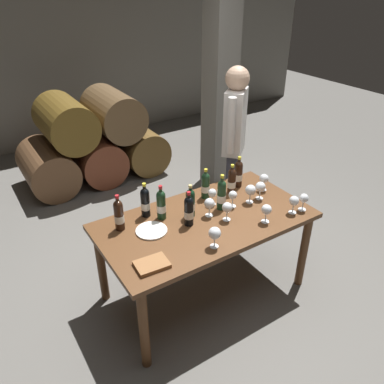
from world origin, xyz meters
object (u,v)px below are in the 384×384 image
object	(u,v)px
wine_bottle_3	(145,202)
wine_glass_2	(294,201)
wine_bottle_4	(119,215)
wine_bottle_8	(161,204)
dining_table	(205,228)
wine_bottle_6	(205,185)
wine_bottle_0	(238,174)
wine_glass_0	(304,199)
wine_glass_8	(212,194)
wine_bottle_1	(232,181)
wine_glass_9	(227,208)
wine_glass_10	(215,234)
wine_bottle_2	(222,194)
wine_glass_5	(209,204)
wine_bottle_5	(190,203)
wine_glass_4	(264,179)
serving_plate	(151,231)
wine_bottle_7	(189,211)
wine_glass_6	(260,187)
tasting_notebook	(152,264)
wine_glass_7	(251,190)
sommelier_presenting	(234,134)
wine_glass_3	(266,210)
wine_glass_1	(233,196)

from	to	relation	value
wine_bottle_3	wine_glass_2	xyz separation A→B (m)	(1.02, -0.61, -0.02)
wine_bottle_4	wine_bottle_8	size ratio (longest dim) A/B	1.02
dining_table	wine_bottle_6	bearing A→B (deg)	55.95
wine_bottle_0	wine_glass_0	bearing A→B (deg)	-72.45
dining_table	wine_bottle_8	world-z (taller)	wine_bottle_8
wine_bottle_0	wine_glass_8	bearing A→B (deg)	-160.91
dining_table	wine_bottle_1	distance (m)	0.52
wine_glass_9	wine_glass_10	distance (m)	0.36
dining_table	wine_glass_0	bearing A→B (deg)	-23.26
wine_bottle_2	wine_glass_10	distance (m)	0.52
wine_bottle_4	wine_glass_10	size ratio (longest dim) A/B	1.82
wine_bottle_8	wine_glass_5	distance (m)	0.38
wine_bottle_8	wine_glass_9	bearing A→B (deg)	-35.66
wine_bottle_0	wine_glass_9	distance (m)	0.57
wine_bottle_6	wine_bottle_2	bearing A→B (deg)	-88.67
wine_bottle_5	wine_glass_4	xyz separation A→B (m)	(0.77, -0.00, -0.01)
wine_bottle_5	serving_plate	size ratio (longest dim) A/B	1.17
wine_glass_2	wine_glass_5	xyz separation A→B (m)	(-0.59, 0.33, 0.00)
dining_table	serving_plate	bearing A→B (deg)	169.32
wine_bottle_7	wine_glass_9	distance (m)	0.31
wine_bottle_6	wine_glass_0	size ratio (longest dim) A/B	1.83
wine_glass_6	tasting_notebook	bearing A→B (deg)	-166.88
wine_bottle_0	wine_bottle_1	xyz separation A→B (m)	(-0.13, -0.07, -0.01)
wine_bottle_1	wine_glass_6	world-z (taller)	wine_bottle_1
wine_glass_5	wine_bottle_6	bearing A→B (deg)	61.45
wine_bottle_2	wine_glass_7	size ratio (longest dim) A/B	1.90
wine_glass_5	wine_glass_2	bearing A→B (deg)	-29.31
wine_bottle_3	wine_glass_7	size ratio (longest dim) A/B	1.79
wine_bottle_1	wine_glass_5	xyz separation A→B (m)	(-0.38, -0.20, -0.01)
sommelier_presenting	wine_bottle_8	bearing A→B (deg)	-154.44
wine_bottle_8	wine_glass_3	world-z (taller)	wine_bottle_8
wine_bottle_8	wine_glass_3	xyz separation A→B (m)	(0.66, -0.49, -0.02)
wine_bottle_7	wine_bottle_6	bearing A→B (deg)	38.44
wine_bottle_6	serving_plate	bearing A→B (deg)	-162.51
wine_glass_4	wine_glass_6	distance (m)	0.16
wine_glass_0	wine_glass_1	world-z (taller)	wine_glass_0
wine_glass_2	wine_glass_1	bearing A→B (deg)	135.80
wine_bottle_3	wine_bottle_6	size ratio (longest dim) A/B	1.08
wine_bottle_3	wine_bottle_5	xyz separation A→B (m)	(0.30, -0.20, -0.00)
wine_glass_2	wine_glass_3	size ratio (longest dim) A/B	0.99
wine_bottle_3	wine_glass_9	xyz separation A→B (m)	(0.51, -0.40, -0.02)
wine_glass_9	wine_glass_4	bearing A→B (deg)	19.89
wine_bottle_3	wine_glass_10	distance (m)	0.67
wine_bottle_6	wine_bottle_0	bearing A→B (deg)	0.60
wine_bottle_2	wine_bottle_5	world-z (taller)	wine_bottle_2
wine_bottle_0	sommelier_presenting	size ratio (longest dim) A/B	0.17
wine_glass_5	wine_glass_9	size ratio (longest dim) A/B	1.01
wine_bottle_3	wine_glass_2	size ratio (longest dim) A/B	1.91
wine_bottle_3	wine_glass_6	bearing A→B (deg)	-17.25
wine_glass_7	sommelier_presenting	xyz separation A→B (m)	(0.40, 0.74, 0.17)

